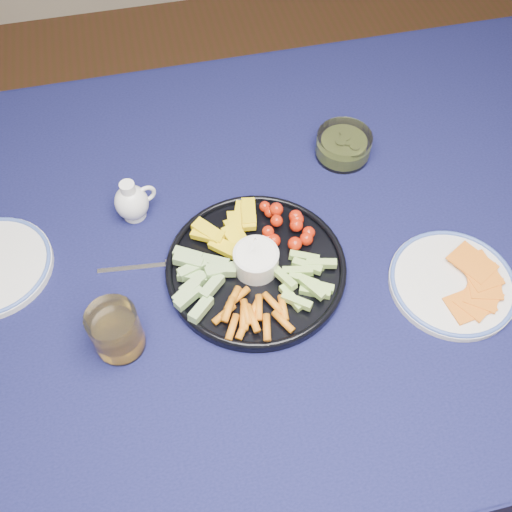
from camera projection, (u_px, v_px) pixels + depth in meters
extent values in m
plane|color=#512D1C|center=(282.00, 380.00, 1.69)|extent=(4.00, 4.00, 0.00)
cylinder|color=#462A17|center=(482.00, 157.00, 1.72)|extent=(0.07, 0.07, 0.70)
cube|color=#462A17|center=(297.00, 239.00, 1.09)|extent=(1.60, 1.00, 0.04)
cube|color=#0D0F34|center=(298.00, 232.00, 1.07)|extent=(1.66, 1.06, 0.01)
cube|color=#0D0F34|center=(240.00, 106.00, 1.48)|extent=(1.66, 0.01, 0.30)
cylinder|color=black|center=(256.00, 269.00, 1.02)|extent=(0.32, 0.32, 0.01)
torus|color=black|center=(256.00, 266.00, 1.01)|extent=(0.32, 0.32, 0.01)
cylinder|color=silver|center=(256.00, 260.00, 0.99)|extent=(0.08, 0.08, 0.04)
cylinder|color=white|center=(256.00, 255.00, 0.98)|extent=(0.07, 0.07, 0.01)
cylinder|color=white|center=(135.00, 213.00, 1.09)|extent=(0.04, 0.04, 0.01)
ellipsoid|color=white|center=(132.00, 203.00, 1.06)|extent=(0.06, 0.06, 0.07)
cylinder|color=white|center=(128.00, 189.00, 1.03)|extent=(0.03, 0.03, 0.03)
torus|color=white|center=(146.00, 194.00, 1.06)|extent=(0.04, 0.02, 0.04)
torus|color=#405CB5|center=(129.00, 194.00, 1.04)|extent=(0.03, 0.03, 0.00)
cylinder|color=silver|center=(343.00, 145.00, 1.16)|extent=(0.11, 0.11, 0.05)
cylinder|color=#57651D|center=(343.00, 149.00, 1.17)|extent=(0.09, 0.09, 0.03)
cylinder|color=silver|center=(452.00, 284.00, 1.00)|extent=(0.22, 0.22, 0.01)
torus|color=#405CB5|center=(453.00, 281.00, 0.99)|extent=(0.22, 0.22, 0.01)
cylinder|color=silver|center=(116.00, 331.00, 0.90)|extent=(0.08, 0.08, 0.10)
cylinder|color=#C68F17|center=(119.00, 337.00, 0.92)|extent=(0.07, 0.07, 0.05)
cube|color=white|center=(134.00, 268.00, 1.02)|extent=(0.13, 0.02, 0.00)
cube|color=white|center=(174.00, 264.00, 1.03)|extent=(0.03, 0.02, 0.00)
cube|color=white|center=(483.00, 300.00, 0.99)|extent=(0.09, 0.11, 0.00)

